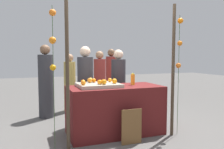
{
  "coord_description": "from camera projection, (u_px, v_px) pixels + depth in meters",
  "views": [
    {
      "loc": [
        -1.47,
        -3.74,
        1.41
      ],
      "look_at": [
        0.0,
        0.15,
        1.07
      ],
      "focal_mm": 35.9,
      "sensor_mm": 36.0,
      "label": 1
    }
  ],
  "objects": [
    {
      "name": "ground_plane",
      "position": [
        115.0,
        133.0,
        4.12
      ],
      "size": [
        24.0,
        24.0,
        0.0
      ],
      "primitive_type": "plane",
      "color": "#565451"
    },
    {
      "name": "stall_counter",
      "position": [
        115.0,
        110.0,
        4.08
      ],
      "size": [
        1.69,
        0.81,
        0.87
      ],
      "primitive_type": "cube",
      "color": "#5B1919",
      "rests_on": "ground_plane"
    },
    {
      "name": "orange_tray",
      "position": [
        98.0,
        85.0,
        3.96
      ],
      "size": [
        0.73,
        0.63,
        0.06
      ],
      "primitive_type": "cube",
      "color": "#B2AD99",
      "rests_on": "stall_counter"
    },
    {
      "name": "orange_0",
      "position": [
        83.0,
        82.0,
        3.87
      ],
      "size": [
        0.08,
        0.08,
        0.08
      ],
      "primitive_type": "sphere",
      "color": "orange",
      "rests_on": "orange_tray"
    },
    {
      "name": "orange_1",
      "position": [
        91.0,
        80.0,
        4.13
      ],
      "size": [
        0.08,
        0.08,
        0.08
      ],
      "primitive_type": "sphere",
      "color": "orange",
      "rests_on": "orange_tray"
    },
    {
      "name": "orange_2",
      "position": [
        83.0,
        83.0,
        3.71
      ],
      "size": [
        0.08,
        0.08,
        0.08
      ],
      "primitive_type": "sphere",
      "color": "orange",
      "rests_on": "orange_tray"
    },
    {
      "name": "orange_3",
      "position": [
        110.0,
        80.0,
        4.18
      ],
      "size": [
        0.07,
        0.07,
        0.07
      ],
      "primitive_type": "sphere",
      "color": "orange",
      "rests_on": "orange_tray"
    },
    {
      "name": "orange_4",
      "position": [
        103.0,
        81.0,
        3.96
      ],
      "size": [
        0.07,
        0.07,
        0.07
      ],
      "primitive_type": "sphere",
      "color": "orange",
      "rests_on": "orange_tray"
    },
    {
      "name": "orange_5",
      "position": [
        100.0,
        82.0,
        3.8
      ],
      "size": [
        0.08,
        0.08,
        0.08
      ],
      "primitive_type": "sphere",
      "color": "orange",
      "rests_on": "orange_tray"
    },
    {
      "name": "orange_6",
      "position": [
        90.0,
        80.0,
        4.06
      ],
      "size": [
        0.09,
        0.09,
        0.09
      ],
      "primitive_type": "sphere",
      "color": "orange",
      "rests_on": "orange_tray"
    },
    {
      "name": "orange_7",
      "position": [
        104.0,
        82.0,
        3.81
      ],
      "size": [
        0.09,
        0.09,
        0.09
      ],
      "primitive_type": "sphere",
      "color": "orange",
      "rests_on": "orange_tray"
    },
    {
      "name": "orange_8",
      "position": [
        114.0,
        81.0,
        3.93
      ],
      "size": [
        0.09,
        0.09,
        0.09
      ],
      "primitive_type": "sphere",
      "color": "orange",
      "rests_on": "orange_tray"
    },
    {
      "name": "orange_9",
      "position": [
        94.0,
        80.0,
        4.11
      ],
      "size": [
        0.07,
        0.07,
        0.07
      ],
      "primitive_type": "sphere",
      "color": "orange",
      "rests_on": "orange_tray"
    },
    {
      "name": "juice_bottle",
      "position": [
        133.0,
        79.0,
        4.23
      ],
      "size": [
        0.08,
        0.08,
        0.22
      ],
      "color": "orange",
      "rests_on": "stall_counter"
    },
    {
      "name": "chalkboard_sign",
      "position": [
        131.0,
        127.0,
        3.59
      ],
      "size": [
        0.35,
        0.03,
        0.58
      ],
      "color": "brown",
      "rests_on": "ground_plane"
    },
    {
      "name": "vendor_left",
      "position": [
        85.0,
        88.0,
        4.59
      ],
      "size": [
        0.32,
        0.32,
        1.61
      ],
      "color": "#333338",
      "rests_on": "ground_plane"
    },
    {
      "name": "vendor_right",
      "position": [
        118.0,
        88.0,
        4.89
      ],
      "size": [
        0.31,
        0.31,
        1.55
      ],
      "color": "#333338",
      "rests_on": "ground_plane"
    },
    {
      "name": "crowd_person_0",
      "position": [
        70.0,
        85.0,
        5.75
      ],
      "size": [
        0.29,
        0.29,
        1.47
      ],
      "color": "tan",
      "rests_on": "ground_plane"
    },
    {
      "name": "crowd_person_1",
      "position": [
        100.0,
        83.0,
        5.9
      ],
      "size": [
        0.31,
        0.31,
        1.55
      ],
      "color": "maroon",
      "rests_on": "ground_plane"
    },
    {
      "name": "crowd_person_2",
      "position": [
        46.0,
        84.0,
        5.13
      ],
      "size": [
        0.34,
        0.34,
        1.67
      ],
      "color": "#333338",
      "rests_on": "ground_plane"
    },
    {
      "name": "crowd_person_3",
      "position": [
        111.0,
        79.0,
        6.57
      ],
      "size": [
        0.33,
        0.33,
        1.63
      ],
      "color": "maroon",
      "rests_on": "ground_plane"
    },
    {
      "name": "canopy_post_left",
      "position": [
        67.0,
        74.0,
        3.29
      ],
      "size": [
        0.06,
        0.06,
        2.31
      ],
      "primitive_type": "cylinder",
      "color": "#473828",
      "rests_on": "ground_plane"
    },
    {
      "name": "canopy_post_right",
      "position": [
        173.0,
        71.0,
        3.94
      ],
      "size": [
        0.06,
        0.06,
        2.31
      ],
      "primitive_type": "cylinder",
      "color": "#473828",
      "rests_on": "ground_plane"
    },
    {
      "name": "garland_strand_left",
      "position": [
        53.0,
        39.0,
        3.19
      ],
      "size": [
        0.11,
        0.1,
        2.13
      ],
      "color": "#2D4C23",
      "rests_on": "ground_plane"
    },
    {
      "name": "garland_strand_right",
      "position": [
        179.0,
        44.0,
        3.93
      ],
      "size": [
        0.11,
        0.1,
        2.13
      ],
      "color": "#2D4C23",
      "rests_on": "ground_plane"
    }
  ]
}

